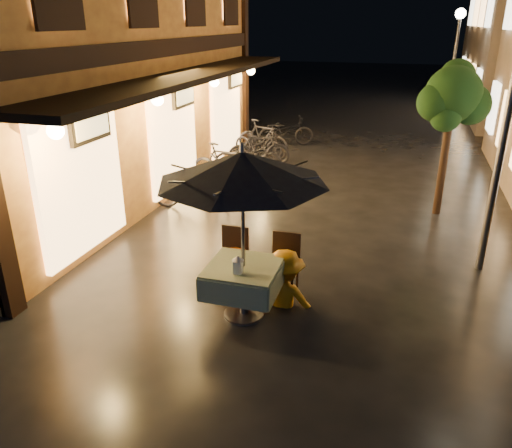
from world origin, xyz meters
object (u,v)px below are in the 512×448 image
(table_lantern, at_px, (238,263))
(bicycle_0, at_px, (192,188))
(person_yellow, at_px, (285,253))
(patio_umbrella, at_px, (242,167))
(person_orange, at_px, (234,249))
(cafe_table, at_px, (243,278))

(table_lantern, relative_size, bicycle_0, 0.15)
(person_yellow, distance_m, bicycle_0, 4.48)
(patio_umbrella, height_order, person_orange, patio_umbrella)
(patio_umbrella, bearing_deg, table_lantern, -90.00)
(table_lantern, xyz_separation_m, person_yellow, (0.46, 0.73, -0.12))
(bicycle_0, bearing_deg, patio_umbrella, -169.60)
(patio_umbrella, relative_size, person_yellow, 1.53)
(table_lantern, height_order, person_yellow, person_yellow)
(cafe_table, xyz_separation_m, person_orange, (-0.32, 0.55, 0.16))
(table_lantern, distance_m, person_orange, 0.85)
(cafe_table, bearing_deg, bicycle_0, 122.28)
(cafe_table, relative_size, patio_umbrella, 0.40)
(bicycle_0, bearing_deg, table_lantern, -171.01)
(cafe_table, height_order, person_orange, person_orange)
(cafe_table, distance_m, bicycle_0, 4.60)
(table_lantern, distance_m, bicycle_0, 4.81)
(person_yellow, bearing_deg, table_lantern, 55.72)
(patio_umbrella, xyz_separation_m, table_lantern, (0.00, -0.22, -1.23))
(person_orange, bearing_deg, patio_umbrella, 117.41)
(table_lantern, bearing_deg, bicycle_0, 120.88)
(table_lantern, height_order, bicycle_0, table_lantern)
(cafe_table, xyz_separation_m, table_lantern, (0.00, -0.22, 0.33))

